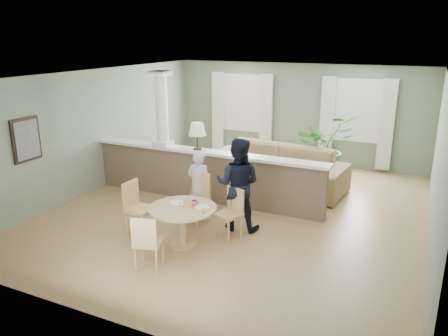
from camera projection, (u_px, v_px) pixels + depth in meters
The scene contains 12 objects.
ground at pixel (239, 210), 8.88m from camera, with size 8.00×8.00×0.00m, color tan.
room_shell at pixel (251, 117), 8.91m from camera, with size 7.02×8.02×2.71m.
pony_wall at pixel (201, 168), 9.25m from camera, with size 5.32×0.38×2.70m.
sofa at pixel (274, 167), 10.10m from camera, with size 3.27×1.28×0.96m, color #998153.
houseplant at pixel (323, 146), 10.65m from camera, with size 1.46×1.26×1.62m, color #2F6829.
dining_table at pixel (183, 215), 7.26m from camera, with size 1.13×1.13×0.77m.
chair_far_boy at pixel (197, 196), 8.15m from camera, with size 0.51×0.51×0.96m.
chair_far_man at pixel (231, 210), 7.60m from camera, with size 0.51×0.51×0.88m.
chair_near at pixel (147, 240), 6.47m from camera, with size 0.50×0.50×0.89m.
chair_side at pixel (137, 205), 7.71m from camera, with size 0.44×0.44×0.96m.
child_person at pixel (200, 185), 8.28m from camera, with size 0.50×0.33×1.36m, color #AEADB3.
man_person at pixel (238, 184), 7.81m from camera, with size 0.83×0.65×1.70m, color black.
Camera 1 is at (3.21, -7.60, 3.41)m, focal length 35.00 mm.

